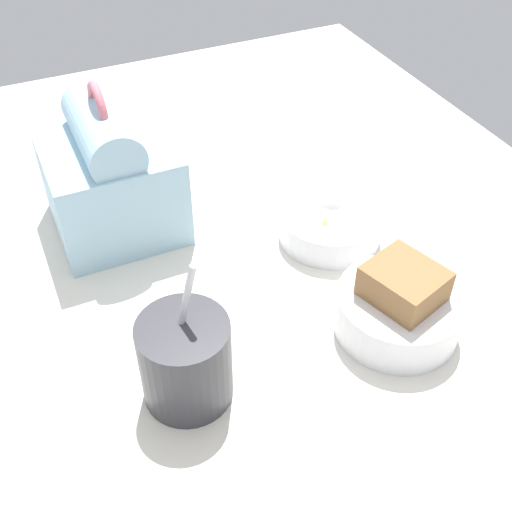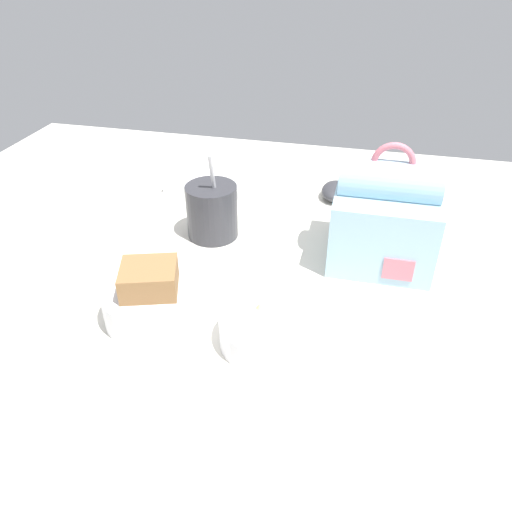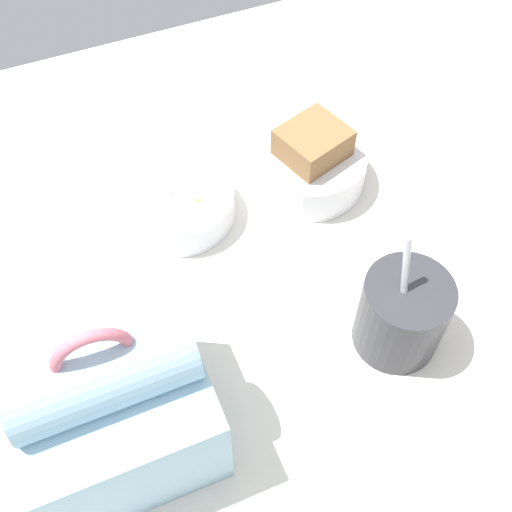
{
  "view_description": "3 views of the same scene",
  "coord_description": "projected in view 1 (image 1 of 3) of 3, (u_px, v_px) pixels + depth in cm",
  "views": [
    {
      "loc": [
        -45.27,
        16.52,
        55.81
      ],
      "look_at": [
        4.57,
        -5.97,
        7.0
      ],
      "focal_mm": 45.0,
      "sensor_mm": 36.0,
      "label": 1
    },
    {
      "loc": [
        19.22,
        -67.6,
        48.87
      ],
      "look_at": [
        4.57,
        -5.97,
        7.0
      ],
      "focal_mm": 35.0,
      "sensor_mm": 36.0,
      "label": 2
    },
    {
      "loc": [
        20.05,
        31.02,
        63.85
      ],
      "look_at": [
        4.57,
        -5.97,
        7.0
      ],
      "focal_mm": 45.0,
      "sensor_mm": 36.0,
      "label": 3
    }
  ],
  "objects": [
    {
      "name": "soup_cup",
      "position": [
        186.0,
        359.0,
        0.62
      ],
      "size": [
        9.05,
        9.05,
        16.19
      ],
      "color": "#333338",
      "rests_on": "desk_surface"
    },
    {
      "name": "bento_bowl_sandwich",
      "position": [
        399.0,
        307.0,
        0.7
      ],
      "size": [
        13.75,
        13.75,
        8.73
      ],
      "color": "silver",
      "rests_on": "desk_surface"
    },
    {
      "name": "lunch_bag",
      "position": [
        111.0,
        176.0,
        0.81
      ],
      "size": [
        16.24,
        15.87,
        20.4
      ],
      "color": "#9EC6DB",
      "rests_on": "desk_surface"
    },
    {
      "name": "bento_bowl_snacks",
      "position": [
        330.0,
        223.0,
        0.82
      ],
      "size": [
        13.17,
        13.17,
        5.6
      ],
      "color": "silver",
      "rests_on": "desk_surface"
    },
    {
      "name": "desk_surface",
      "position": [
        224.0,
        335.0,
        0.72
      ],
      "size": [
        140.0,
        110.0,
        2.0
      ],
      "color": "silver",
      "rests_on": "ground"
    }
  ]
}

